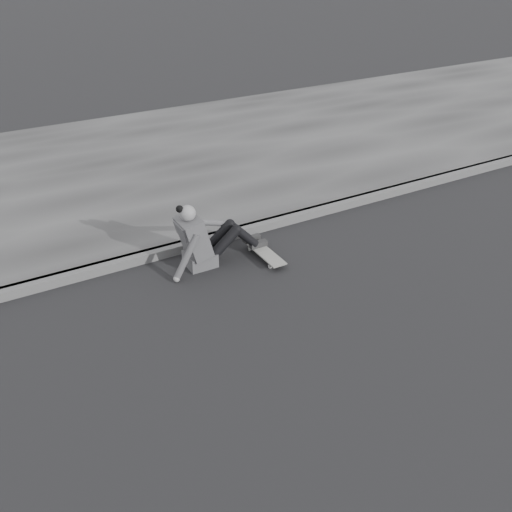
% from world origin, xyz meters
% --- Properties ---
extents(curb, '(24.00, 0.16, 0.12)m').
position_xyz_m(curb, '(0.00, 2.58, 0.06)').
color(curb, '#535353').
rests_on(curb, ground).
extents(sidewalk, '(24.00, 6.00, 0.12)m').
position_xyz_m(sidewalk, '(0.00, 5.60, 0.06)').
color(sidewalk, '#3B3B3B').
rests_on(sidewalk, ground).
extents(skateboard, '(0.20, 0.78, 0.09)m').
position_xyz_m(skateboard, '(-2.53, 1.88, 0.07)').
color(skateboard, '#A5A5A0').
rests_on(skateboard, ground).
extents(seated_woman, '(1.38, 0.46, 0.88)m').
position_xyz_m(seated_woman, '(-3.26, 2.13, 0.36)').
color(seated_woman, '#49494B').
rests_on(seated_woman, ground).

